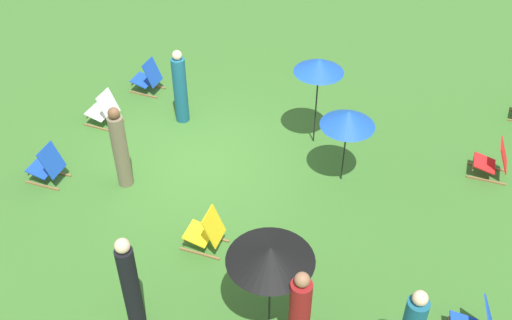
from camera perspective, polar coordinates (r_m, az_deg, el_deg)
ground_plane at (r=12.50m, az=-4.96°, el=-0.26°), size 40.00×40.00×0.00m
deckchair_1 at (r=12.82m, az=21.60°, el=-0.08°), size 0.56×0.81×0.83m
deckchair_3 at (r=12.49m, az=-19.18°, el=-0.53°), size 0.56×0.81×0.83m
deckchair_4 at (r=14.68m, az=-10.22°, el=7.67°), size 0.53×0.79×0.83m
deckchair_7 at (r=10.54m, az=-4.72°, el=-6.80°), size 0.56×0.81×0.83m
deckchair_8 at (r=13.74m, az=-14.22°, el=4.60°), size 0.53×0.79×0.83m
umbrella_0 at (r=12.05m, az=6.00°, el=8.89°), size 1.01×1.01×2.02m
umbrella_1 at (r=8.61m, az=1.38°, el=-8.88°), size 1.30×1.30×1.66m
umbrella_2 at (r=11.29m, az=8.72°, el=3.91°), size 1.04×1.04×1.64m
person_0 at (r=11.71m, az=-12.75°, el=1.02°), size 0.31×0.31×1.80m
person_1 at (r=13.31m, az=-7.20°, el=6.76°), size 0.41×0.41×1.76m
person_3 at (r=9.23m, az=-11.82°, el=-11.54°), size 0.28×0.28×1.87m
person_4 at (r=8.85m, az=4.14°, el=-14.53°), size 0.34×0.34×1.72m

